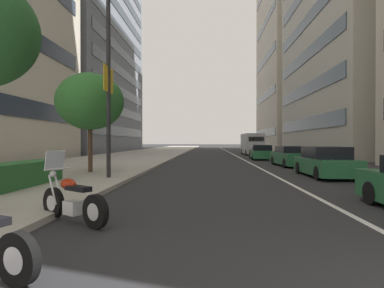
{
  "coord_description": "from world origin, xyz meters",
  "views": [
    {
      "loc": [
        -2.21,
        3.27,
        1.7
      ],
      "look_at": [
        15.16,
        4.17,
        1.56
      ],
      "focal_mm": 29.82,
      "sensor_mm": 36.0,
      "label": 1
    }
  ],
  "objects_px": {
    "motorcycle_by_sign_pole": "(72,201)",
    "delivery_van_ahead": "(252,144)",
    "street_lamp_with_banners": "(117,63)",
    "street_tree_mid_sidewalk": "(90,102)",
    "car_mid_block_traffic": "(291,157)",
    "car_following_behind": "(261,152)",
    "car_far_down_avenue": "(325,163)"
  },
  "relations": [
    {
      "from": "motorcycle_by_sign_pole",
      "to": "delivery_van_ahead",
      "type": "bearing_deg",
      "value": -70.26
    },
    {
      "from": "motorcycle_by_sign_pole",
      "to": "street_lamp_with_banners",
      "type": "xyz_separation_m",
      "value": [
        7.01,
        1.1,
        4.62
      ]
    },
    {
      "from": "street_lamp_with_banners",
      "to": "street_tree_mid_sidewalk",
      "type": "bearing_deg",
      "value": 40.65
    },
    {
      "from": "car_mid_block_traffic",
      "to": "car_following_behind",
      "type": "xyz_separation_m",
      "value": [
        8.16,
        0.75,
        0.0
      ]
    },
    {
      "from": "motorcycle_by_sign_pole",
      "to": "street_tree_mid_sidewalk",
      "type": "distance_m",
      "value": 10.46
    },
    {
      "from": "motorcycle_by_sign_pole",
      "to": "street_lamp_with_banners",
      "type": "distance_m",
      "value": 8.47
    },
    {
      "from": "car_following_behind",
      "to": "delivery_van_ahead",
      "type": "xyz_separation_m",
      "value": [
        10.08,
        -0.55,
        0.77
      ]
    },
    {
      "from": "street_tree_mid_sidewalk",
      "to": "car_mid_block_traffic",
      "type": "bearing_deg",
      "value": -61.34
    },
    {
      "from": "car_far_down_avenue",
      "to": "car_following_behind",
      "type": "relative_size",
      "value": 0.96
    },
    {
      "from": "street_tree_mid_sidewalk",
      "to": "delivery_van_ahead",
      "type": "bearing_deg",
      "value": -25.05
    },
    {
      "from": "delivery_van_ahead",
      "to": "street_lamp_with_banners",
      "type": "relative_size",
      "value": 0.73
    },
    {
      "from": "car_mid_block_traffic",
      "to": "street_tree_mid_sidewalk",
      "type": "height_order",
      "value": "street_tree_mid_sidewalk"
    },
    {
      "from": "car_following_behind",
      "to": "street_lamp_with_banners",
      "type": "xyz_separation_m",
      "value": [
        -16.96,
        8.89,
        4.41
      ]
    },
    {
      "from": "delivery_van_ahead",
      "to": "street_lamp_with_banners",
      "type": "xyz_separation_m",
      "value": [
        -27.04,
        9.44,
        3.64
      ]
    },
    {
      "from": "car_far_down_avenue",
      "to": "street_lamp_with_banners",
      "type": "distance_m",
      "value": 10.73
    },
    {
      "from": "delivery_van_ahead",
      "to": "street_tree_mid_sidewalk",
      "type": "xyz_separation_m",
      "value": [
        -24.63,
        11.51,
        2.3
      ]
    },
    {
      "from": "car_following_behind",
      "to": "street_lamp_with_banners",
      "type": "distance_m",
      "value": 19.65
    },
    {
      "from": "car_far_down_avenue",
      "to": "street_lamp_with_banners",
      "type": "bearing_deg",
      "value": 102.38
    },
    {
      "from": "car_mid_block_traffic",
      "to": "car_far_down_avenue",
      "type": "bearing_deg",
      "value": 176.58
    },
    {
      "from": "delivery_van_ahead",
      "to": "car_mid_block_traffic",
      "type": "bearing_deg",
      "value": 179.09
    },
    {
      "from": "motorcycle_by_sign_pole",
      "to": "car_mid_block_traffic",
      "type": "xyz_separation_m",
      "value": [
        15.81,
        -8.53,
        0.2
      ]
    },
    {
      "from": "car_mid_block_traffic",
      "to": "car_following_behind",
      "type": "bearing_deg",
      "value": 2.52
    },
    {
      "from": "car_far_down_avenue",
      "to": "street_tree_mid_sidewalk",
      "type": "relative_size",
      "value": 0.88
    },
    {
      "from": "motorcycle_by_sign_pole",
      "to": "car_far_down_avenue",
      "type": "bearing_deg",
      "value": -99.3
    },
    {
      "from": "motorcycle_by_sign_pole",
      "to": "car_far_down_avenue",
      "type": "distance_m",
      "value": 12.44
    },
    {
      "from": "car_far_down_avenue",
      "to": "car_mid_block_traffic",
      "type": "bearing_deg",
      "value": -0.83
    },
    {
      "from": "car_following_behind",
      "to": "street_tree_mid_sidewalk",
      "type": "bearing_deg",
      "value": 145.69
    },
    {
      "from": "street_tree_mid_sidewalk",
      "to": "motorcycle_by_sign_pole",
      "type": "bearing_deg",
      "value": -161.39
    },
    {
      "from": "car_far_down_avenue",
      "to": "street_lamp_with_banners",
      "type": "height_order",
      "value": "street_lamp_with_banners"
    },
    {
      "from": "car_mid_block_traffic",
      "to": "delivery_van_ahead",
      "type": "height_order",
      "value": "delivery_van_ahead"
    },
    {
      "from": "car_following_behind",
      "to": "delivery_van_ahead",
      "type": "bearing_deg",
      "value": -0.48
    },
    {
      "from": "street_lamp_with_banners",
      "to": "car_mid_block_traffic",
      "type": "bearing_deg",
      "value": -47.6
    }
  ]
}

